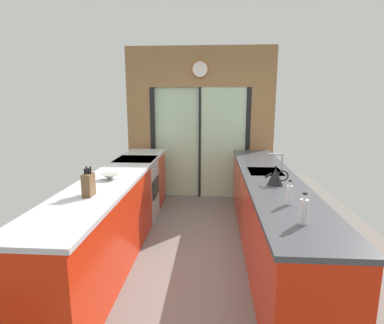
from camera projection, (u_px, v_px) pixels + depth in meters
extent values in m
cube|color=slate|center=(194.00, 237.00, 4.14)|extent=(5.04, 7.60, 0.02)
cube|color=olive|center=(200.00, 67.00, 5.43)|extent=(2.64, 0.08, 0.70)
cube|color=#B2D1AD|center=(177.00, 143.00, 5.75)|extent=(0.80, 0.02, 2.00)
cube|color=#B2D1AD|center=(223.00, 144.00, 5.65)|extent=(0.80, 0.02, 2.00)
cube|color=black|center=(153.00, 143.00, 5.76)|extent=(0.08, 0.10, 2.00)
cube|color=black|center=(247.00, 144.00, 5.64)|extent=(0.08, 0.10, 2.00)
cube|color=black|center=(200.00, 143.00, 5.70)|extent=(0.04, 0.10, 2.00)
cube|color=olive|center=(140.00, 143.00, 5.78)|extent=(0.42, 0.08, 2.00)
cube|color=olive|center=(261.00, 144.00, 5.63)|extent=(0.42, 0.08, 2.00)
cylinder|color=white|center=(200.00, 69.00, 5.39)|extent=(0.26, 0.03, 0.26)
torus|color=#DB4C23|center=(200.00, 69.00, 5.39)|extent=(0.28, 0.02, 0.28)
cube|color=red|center=(100.00, 233.00, 3.21)|extent=(0.58, 2.55, 0.88)
cube|color=red|center=(145.00, 179.00, 5.36)|extent=(0.58, 0.65, 0.88)
cube|color=#BCBCC1|center=(116.00, 175.00, 3.73)|extent=(0.62, 3.80, 0.04)
cube|color=red|center=(268.00, 215.00, 3.70)|extent=(0.58, 3.80, 0.88)
cube|color=#3D3D42|center=(270.00, 178.00, 3.61)|extent=(0.62, 3.80, 0.04)
cube|color=#B7BABC|center=(265.00, 173.00, 3.85)|extent=(0.40, 0.48, 0.05)
cylinder|color=#B7BABC|center=(282.00, 163.00, 3.81)|extent=(0.02, 0.02, 0.22)
cylinder|color=#B7BABC|center=(275.00, 154.00, 3.80)|extent=(0.18, 0.02, 0.02)
cube|color=#B7BABC|center=(137.00, 190.00, 4.75)|extent=(0.58, 0.60, 0.88)
cube|color=black|center=(156.00, 188.00, 4.72)|extent=(0.01, 0.48, 0.28)
cube|color=black|center=(136.00, 160.00, 4.66)|extent=(0.58, 0.60, 0.03)
cylinder|color=#B7BABC|center=(153.00, 170.00, 4.48)|extent=(0.02, 0.04, 0.04)
cylinder|color=#B7BABC|center=(156.00, 167.00, 4.66)|extent=(0.02, 0.04, 0.04)
cylinder|color=#B7BABC|center=(158.00, 164.00, 4.83)|extent=(0.02, 0.04, 0.04)
cylinder|color=gray|center=(110.00, 179.00, 3.45)|extent=(0.09, 0.09, 0.01)
cone|color=gray|center=(110.00, 176.00, 3.44)|extent=(0.19, 0.19, 0.06)
cube|color=brown|center=(89.00, 185.00, 2.85)|extent=(0.08, 0.14, 0.21)
cylinder|color=black|center=(85.00, 172.00, 2.83)|extent=(0.02, 0.02, 0.06)
cylinder|color=black|center=(87.00, 171.00, 2.83)|extent=(0.02, 0.02, 0.08)
cylinder|color=black|center=(89.00, 172.00, 2.83)|extent=(0.02, 0.02, 0.06)
cylinder|color=black|center=(90.00, 171.00, 2.82)|extent=(0.02, 0.02, 0.08)
cone|color=black|center=(275.00, 177.00, 3.22)|extent=(0.16, 0.16, 0.18)
sphere|color=black|center=(276.00, 167.00, 3.20)|extent=(0.03, 0.03, 0.03)
cylinder|color=black|center=(268.00, 176.00, 3.22)|extent=(0.08, 0.02, 0.07)
torus|color=black|center=(283.00, 176.00, 3.21)|extent=(0.11, 0.01, 0.11)
cylinder|color=silver|center=(304.00, 212.00, 2.21)|extent=(0.06, 0.06, 0.18)
cylinder|color=silver|center=(305.00, 197.00, 2.18)|extent=(0.03, 0.03, 0.04)
cylinder|color=black|center=(305.00, 193.00, 2.18)|extent=(0.03, 0.03, 0.01)
cylinder|color=silver|center=(289.00, 195.00, 2.62)|extent=(0.05, 0.05, 0.16)
cylinder|color=silver|center=(290.00, 184.00, 2.60)|extent=(0.02, 0.02, 0.04)
cylinder|color=black|center=(290.00, 181.00, 2.60)|extent=(0.03, 0.03, 0.01)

